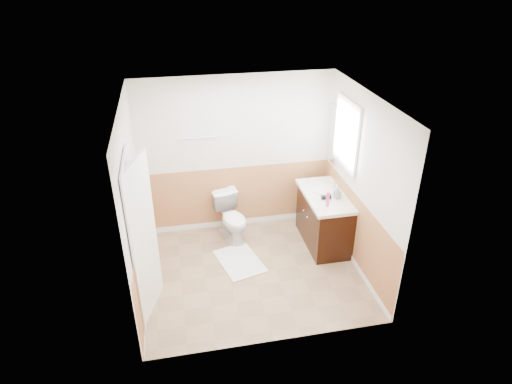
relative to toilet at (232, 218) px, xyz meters
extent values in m
plane|color=#8C7051|center=(0.14, -0.91, -0.36)|extent=(3.00, 3.00, 0.00)
plane|color=white|center=(0.14, -0.91, 2.14)|extent=(3.00, 3.00, 0.00)
plane|color=silver|center=(0.14, 0.39, 0.89)|extent=(3.00, 0.00, 3.00)
plane|color=silver|center=(0.14, -2.21, 0.89)|extent=(3.00, 0.00, 3.00)
plane|color=silver|center=(-1.36, -0.91, 0.89)|extent=(0.00, 3.00, 3.00)
plane|color=silver|center=(1.64, -0.91, 0.89)|extent=(0.00, 3.00, 3.00)
plane|color=#BB7A4A|center=(0.14, 0.37, 0.14)|extent=(3.00, 0.00, 3.00)
plane|color=#BB7A4A|center=(0.14, -2.20, 0.14)|extent=(3.00, 0.00, 3.00)
plane|color=#BB7A4A|center=(-1.34, -0.91, 0.14)|extent=(0.00, 2.60, 2.60)
plane|color=#BB7A4A|center=(1.63, -0.91, 0.14)|extent=(0.00, 2.60, 2.60)
imported|color=white|center=(0.00, 0.00, 0.00)|extent=(0.57, 0.78, 0.72)
cube|color=white|center=(0.00, -0.65, -0.35)|extent=(0.74, 0.91, 0.02)
cube|color=black|center=(1.36, -0.40, 0.04)|extent=(0.55, 1.10, 0.80)
sphere|color=silver|center=(1.06, -0.50, 0.19)|extent=(0.03, 0.03, 0.03)
sphere|color=white|center=(1.06, -0.30, 0.19)|extent=(0.03, 0.03, 0.03)
cube|color=silver|center=(1.35, -0.40, 0.47)|extent=(0.60, 1.15, 0.05)
cylinder|color=white|center=(1.36, -0.25, 0.50)|extent=(0.36, 0.36, 0.02)
cylinder|color=#B9BAC0|center=(1.54, -0.25, 0.56)|extent=(0.02, 0.02, 0.14)
cylinder|color=#E13A89|center=(1.26, -0.72, 0.60)|extent=(0.05, 0.05, 0.22)
imported|color=gray|center=(1.48, -0.53, 0.58)|extent=(0.10, 0.11, 0.18)
cylinder|color=black|center=(1.31, -0.54, 0.53)|extent=(0.14, 0.07, 0.07)
cylinder|color=black|center=(1.28, -0.51, 0.50)|extent=(0.03, 0.03, 0.07)
cube|color=silver|center=(1.62, 0.19, 1.19)|extent=(0.02, 0.35, 0.90)
cube|color=white|center=(1.61, -0.33, 1.39)|extent=(0.04, 0.80, 1.00)
cube|color=white|center=(1.63, -0.33, 1.39)|extent=(0.01, 0.70, 0.90)
cube|color=white|center=(-1.26, -1.36, 0.66)|extent=(0.29, 0.78, 2.04)
cube|color=white|center=(-1.33, -1.36, 0.67)|extent=(0.02, 0.92, 2.10)
sphere|color=silver|center=(-1.20, -1.03, 0.59)|extent=(0.06, 0.06, 0.06)
cylinder|color=silver|center=(-0.41, 0.33, 1.24)|extent=(0.62, 0.02, 0.02)
cylinder|color=silver|center=(0.04, 0.31, 0.34)|extent=(0.14, 0.02, 0.02)
cylinder|color=white|center=(0.04, 0.31, 0.34)|extent=(0.10, 0.11, 0.11)
cube|color=white|center=(0.04, 0.31, 0.23)|extent=(0.10, 0.01, 0.16)
camera|label=1|loc=(-0.80, -5.83, 3.65)|focal=31.12mm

